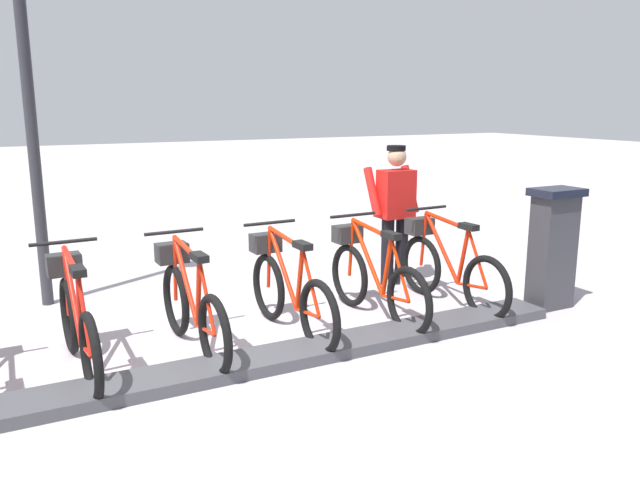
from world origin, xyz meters
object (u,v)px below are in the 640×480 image
(bike_docked_0, at_px, (447,266))
(worker_near_rack, at_px, (395,210))
(payment_kiosk, at_px, (553,246))
(bike_docked_4, at_px, (77,320))
(bike_docked_1, at_px, (373,277))
(bike_docked_3, at_px, (190,304))
(lamp_post, at_px, (24,49))
(bike_docked_2, at_px, (288,289))

(bike_docked_0, bearing_deg, worker_near_rack, 4.87)
(payment_kiosk, bearing_deg, worker_near_rack, 34.03)
(payment_kiosk, distance_m, bike_docked_4, 4.72)
(bike_docked_1, distance_m, worker_near_rack, 1.34)
(bike_docked_0, xyz_separation_m, bike_docked_1, (0.00, 0.94, 0.00))
(bike_docked_0, height_order, bike_docked_4, same)
(bike_docked_3, relative_size, worker_near_rack, 1.04)
(bike_docked_1, distance_m, bike_docked_3, 1.88)
(bike_docked_0, bearing_deg, bike_docked_1, 90.00)
(payment_kiosk, xyz_separation_m, lamp_post, (2.57, 4.76, 2.00))
(bike_docked_4, bearing_deg, lamp_post, 2.41)
(worker_near_rack, bearing_deg, bike_docked_3, 108.28)
(bike_docked_1, height_order, bike_docked_3, same)
(bike_docked_0, distance_m, bike_docked_1, 0.94)
(worker_near_rack, bearing_deg, bike_docked_1, 136.41)
(payment_kiosk, relative_size, bike_docked_2, 0.74)
(lamp_post, bearing_deg, payment_kiosk, -118.38)
(payment_kiosk, xyz_separation_m, bike_docked_1, (0.57, 1.86, -0.24))
(bike_docked_0, xyz_separation_m, bike_docked_3, (0.00, 2.82, 0.00))
(bike_docked_4, xyz_separation_m, lamp_post, (2.00, 0.08, 2.24))
(bike_docked_3, bearing_deg, bike_docked_4, 90.00)
(bike_docked_0, bearing_deg, payment_kiosk, -121.86)
(bike_docked_4, bearing_deg, bike_docked_3, -90.00)
(bike_docked_3, distance_m, lamp_post, 3.17)
(bike_docked_1, relative_size, worker_near_rack, 1.04)
(bike_docked_4, height_order, lamp_post, lamp_post)
(bike_docked_2, distance_m, lamp_post, 3.59)
(bike_docked_1, relative_size, lamp_post, 0.42)
(payment_kiosk, bearing_deg, bike_docked_3, 81.30)
(bike_docked_1, xyz_separation_m, bike_docked_4, (0.00, 2.82, 0.00))
(bike_docked_1, height_order, worker_near_rack, worker_near_rack)
(lamp_post, bearing_deg, bike_docked_0, -117.51)
(lamp_post, bearing_deg, worker_near_rack, -106.22)
(bike_docked_3, relative_size, bike_docked_4, 1.00)
(payment_kiosk, bearing_deg, bike_docked_1, 72.90)
(bike_docked_2, height_order, bike_docked_4, same)
(worker_near_rack, height_order, lamp_post, lamp_post)
(payment_kiosk, bearing_deg, bike_docked_0, 58.14)
(bike_docked_3, distance_m, bike_docked_4, 0.94)
(bike_docked_2, bearing_deg, bike_docked_1, -90.00)
(bike_docked_4, relative_size, worker_near_rack, 1.04)
(bike_docked_1, bearing_deg, lamp_post, 55.42)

